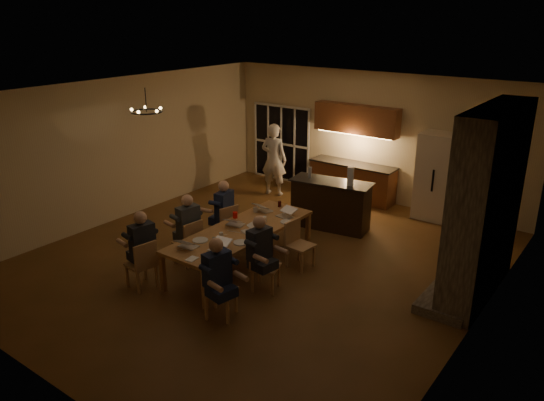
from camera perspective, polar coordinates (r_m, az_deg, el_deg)
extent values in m
plane|color=brown|center=(10.35, -1.17, -6.39)|extent=(9.00, 9.00, 0.00)
cube|color=#C9BA8E|center=(13.49, 10.63, 6.75)|extent=(8.00, 0.04, 3.20)
cube|color=#C9BA8E|center=(12.53, -16.04, 5.32)|extent=(0.04, 9.00, 3.20)
cube|color=#C9BA8E|center=(8.10, 21.97, -3.22)|extent=(0.04, 9.00, 3.20)
cube|color=white|center=(9.39, -1.31, 11.54)|extent=(8.00, 9.00, 0.04)
cube|color=black|center=(14.91, 1.04, 6.14)|extent=(1.86, 0.08, 2.10)
cube|color=#766C5D|center=(9.26, 22.06, -0.39)|extent=(0.58, 2.50, 3.20)
cube|color=beige|center=(12.62, 17.45, 2.44)|extent=(0.90, 0.68, 2.00)
cube|color=#B17547|center=(9.97, -3.27, -5.11)|extent=(1.10, 3.18, 0.75)
cube|color=black|center=(11.72, 6.33, -0.44)|extent=(1.85, 0.93, 1.08)
imported|color=silver|center=(13.70, 0.21, 4.44)|extent=(0.77, 0.59, 1.88)
torus|color=black|center=(10.48, -13.33, 9.28)|extent=(0.60, 0.60, 0.03)
cylinder|color=silver|center=(9.48, -5.49, -3.72)|extent=(0.07, 0.07, 0.10)
cylinder|color=silver|center=(10.15, -0.83, -2.00)|extent=(0.08, 0.08, 0.10)
cylinder|color=silver|center=(10.63, -1.80, -0.98)|extent=(0.09, 0.09, 0.10)
cylinder|color=red|center=(8.68, -6.73, -6.00)|extent=(0.08, 0.08, 0.12)
cylinder|color=red|center=(10.34, -3.99, -1.56)|extent=(0.09, 0.09, 0.12)
cylinder|color=#B2B2B7|center=(9.25, -6.25, -4.31)|extent=(0.06, 0.06, 0.12)
cylinder|color=#3F0F0C|center=(10.90, 0.82, -0.38)|extent=(0.07, 0.07, 0.12)
cylinder|color=silver|center=(9.26, -3.38, -4.54)|extent=(0.26, 0.26, 0.02)
cylinder|color=silver|center=(9.42, -7.73, -4.26)|extent=(0.27, 0.27, 0.02)
cylinder|color=silver|center=(10.12, 1.55, -2.32)|extent=(0.23, 0.23, 0.02)
cube|color=white|center=(8.76, -8.62, -6.23)|extent=(0.17, 0.22, 0.01)
cylinder|color=#99999E|center=(11.73, 4.10, 3.05)|extent=(0.08, 0.08, 0.24)
cube|color=silver|center=(11.27, 8.44, 2.61)|extent=(0.16, 0.16, 0.40)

